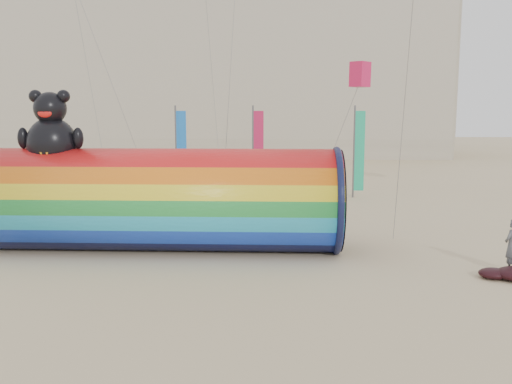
{
  "coord_description": "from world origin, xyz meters",
  "views": [
    {
      "loc": [
        1.27,
        -16.84,
        5.19
      ],
      "look_at": [
        0.5,
        1.5,
        2.4
      ],
      "focal_mm": 40.0,
      "sensor_mm": 36.0,
      "label": 1
    }
  ],
  "objects": [
    {
      "name": "ground",
      "position": [
        0.0,
        0.0,
        0.0
      ],
      "size": [
        160.0,
        160.0,
        0.0
      ],
      "primitive_type": "plane",
      "color": "#CCB58C",
      "rests_on": "ground"
    },
    {
      "name": "hotel_building",
      "position": [
        -12.0,
        45.95,
        10.31
      ],
      "size": [
        60.4,
        15.4,
        20.6
      ],
      "color": "#B7AD99",
      "rests_on": "ground"
    },
    {
      "name": "windsock_assembly",
      "position": [
        -2.92,
        3.26,
        1.94
      ],
      "size": [
        12.66,
        3.86,
        5.84
      ],
      "color": "red",
      "rests_on": "ground"
    },
    {
      "name": "kite_handler",
      "position": [
        8.54,
        0.8,
        0.86
      ],
      "size": [
        0.75,
        0.71,
        1.72
      ],
      "primitive_type": "imported",
      "rotation": [
        0.0,
        0.0,
        3.82
      ],
      "color": "#55575C",
      "rests_on": "ground"
    },
    {
      "name": "festival_banners",
      "position": [
        0.44,
        15.21,
        2.64
      ],
      "size": [
        10.7,
        0.61,
        5.2
      ],
      "color": "#59595E",
      "rests_on": "ground"
    }
  ]
}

